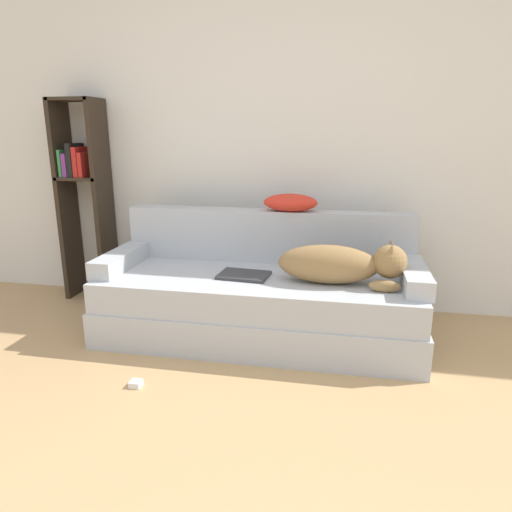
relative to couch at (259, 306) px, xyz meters
The scene contains 10 objects.
wall_back 1.34m from the couch, 83.11° to the left, with size 8.17×0.06×2.70m.
couch is the anchor object (origin of this frame).
couch_backrest 0.52m from the couch, 90.00° to the left, with size 1.98×0.15×0.36m.
couch_arm_left 0.98m from the couch, behind, with size 0.15×0.63×0.11m.
couch_arm_right 0.98m from the couch, ahead, with size 0.15×0.63×0.11m.
dog 0.62m from the couch, ahead, with size 0.75×0.26×0.27m.
laptop 0.25m from the couch, 148.78° to the right, with size 0.33×0.25×0.02m.
throw_pillow 0.73m from the couch, 64.35° to the left, with size 0.37×0.20×0.12m.
bookshelf 1.71m from the couch, 161.21° to the left, with size 0.35×0.26×1.54m.
power_adapter 0.93m from the couch, 125.37° to the right, with size 0.06×0.06×0.03m.
Camera 1 is at (0.43, -1.10, 1.30)m, focal length 32.00 mm.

